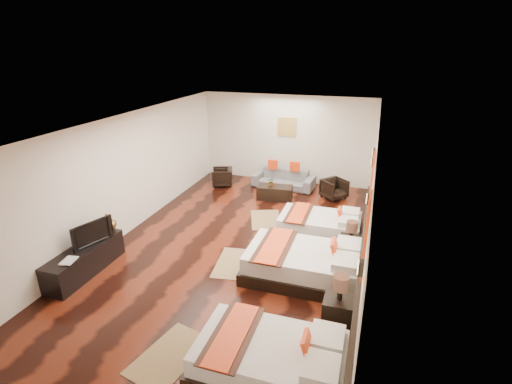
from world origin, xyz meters
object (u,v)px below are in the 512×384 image
(tv, at_px, (90,232))
(book, at_px, (63,261))
(sofa, at_px, (283,179))
(bed_near, at_px, (272,359))
(coffee_table, at_px, (275,193))
(armchair_right, at_px, (334,189))
(figurine, at_px, (107,222))
(table_plant, at_px, (271,182))
(nightstand_b, at_px, (350,245))
(bed_far, at_px, (321,225))
(armchair_left, at_px, (222,177))
(nightstand_a, at_px, (338,309))
(bed_mid, at_px, (306,263))
(tv_console, at_px, (85,260))

(tv, distance_m, book, 0.76)
(tv, height_order, sofa, tv)
(sofa, bearing_deg, bed_near, -72.24)
(coffee_table, bearing_deg, armchair_right, 19.71)
(figurine, bearing_deg, table_plant, 58.77)
(nightstand_b, xyz_separation_m, table_plant, (-2.48, 2.71, 0.22))
(tv, relative_size, armchair_right, 1.36)
(nightstand_b, height_order, tv, tv)
(bed_far, relative_size, armchair_left, 3.10)
(book, xyz_separation_m, armchair_left, (0.67, 5.96, -0.28))
(bed_near, xyz_separation_m, book, (-4.20, 0.80, 0.29))
(nightstand_a, bearing_deg, bed_far, 103.69)
(bed_far, xyz_separation_m, figurine, (-4.19, -2.25, 0.48))
(nightstand_a, height_order, armchair_right, nightstand_a)
(bed_near, xyz_separation_m, tv, (-4.15, 1.52, 0.53))
(nightstand_b, xyz_separation_m, armchair_right, (-0.72, 3.30, -0.01))
(nightstand_b, distance_m, armchair_left, 5.40)
(nightstand_b, bearing_deg, sofa, 122.17)
(bed_mid, distance_m, table_plant, 4.08)
(tv_console, relative_size, figurine, 4.82)
(nightstand_b, distance_m, tv, 5.29)
(table_plant, bearing_deg, nightstand_b, -47.54)
(tv_console, bearing_deg, armchair_right, 52.22)
(book, distance_m, sofa, 6.92)
(bed_far, bearing_deg, bed_near, -89.98)
(bed_mid, bearing_deg, figurine, -174.77)
(tv_console, bearing_deg, figurine, 90.00)
(bed_mid, height_order, sofa, bed_mid)
(figurine, xyz_separation_m, table_plant, (2.47, 4.07, -0.21))
(nightstand_a, xyz_separation_m, figurine, (-4.95, 0.84, 0.40))
(tv, xyz_separation_m, armchair_right, (4.17, 5.24, -0.51))
(bed_far, xyz_separation_m, armchair_left, (-3.52, 2.43, 0.03))
(bed_near, height_order, tv_console, bed_near)
(bed_mid, xyz_separation_m, coffee_table, (-1.62, 3.69, -0.10))
(coffee_table, bearing_deg, nightstand_b, -48.90)
(nightstand_b, distance_m, sofa, 4.45)
(bed_near, distance_m, tv, 4.45)
(nightstand_b, bearing_deg, nightstand_a, -90.00)
(tv_console, bearing_deg, nightstand_a, -0.66)
(armchair_right, bearing_deg, figurine, 179.44)
(coffee_table, bearing_deg, tv, -118.52)
(bed_near, relative_size, tv_console, 1.16)
(bed_near, distance_m, book, 4.28)
(tv_console, height_order, armchair_left, armchair_left)
(nightstand_b, relative_size, figurine, 2.29)
(sofa, xyz_separation_m, table_plant, (-0.11, -1.06, 0.24))
(sofa, bearing_deg, armchair_left, -161.47)
(bed_far, distance_m, tv_console, 5.17)
(nightstand_a, height_order, sofa, nightstand_a)
(sofa, height_order, armchair_right, armchair_right)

